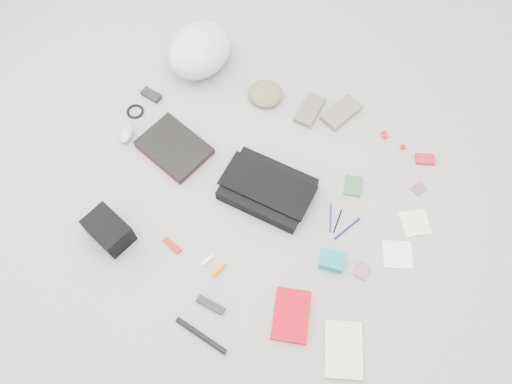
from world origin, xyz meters
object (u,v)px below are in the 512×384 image
at_px(messenger_bag, 267,189).
at_px(camera_bag, 109,230).
at_px(accordion_wallet, 332,261).
at_px(bike_helmet, 200,50).
at_px(laptop, 174,147).
at_px(book_red, 291,315).

height_order(messenger_bag, camera_bag, camera_bag).
distance_m(camera_bag, accordion_wallet, 0.98).
distance_m(messenger_bag, bike_helmet, 0.84).
relative_size(messenger_bag, camera_bag, 2.04).
relative_size(messenger_bag, bike_helmet, 1.06).
height_order(laptop, accordion_wallet, accordion_wallet).
relative_size(bike_helmet, accordion_wallet, 3.66).
height_order(messenger_bag, book_red, messenger_bag).
bearing_deg(camera_bag, book_red, 17.99).
bearing_deg(accordion_wallet, bike_helmet, 134.35).
distance_m(laptop, book_red, 0.97).
bearing_deg(camera_bag, accordion_wallet, 34.97).
height_order(messenger_bag, accordion_wallet, messenger_bag).
xyz_separation_m(messenger_bag, camera_bag, (-0.53, -0.50, 0.03)).
height_order(bike_helmet, accordion_wallet, bike_helmet).
height_order(bike_helmet, book_red, bike_helmet).
xyz_separation_m(camera_bag, book_red, (0.87, 0.02, -0.05)).
bearing_deg(messenger_bag, accordion_wallet, -24.01).
bearing_deg(camera_bag, bike_helmet, 112.52).
height_order(laptop, bike_helmet, bike_helmet).
distance_m(bike_helmet, camera_bag, 1.04).
bearing_deg(bike_helmet, messenger_bag, -32.44).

